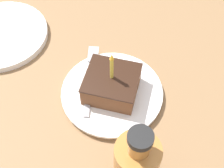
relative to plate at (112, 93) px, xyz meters
name	(u,v)px	position (x,y,z in m)	size (l,w,h in m)	color
ground_plane	(112,107)	(0.01, -0.02, -0.03)	(2.40, 2.40, 0.04)	olive
plate	(112,93)	(0.00, 0.00, 0.00)	(0.22, 0.22, 0.02)	white
cake_slice	(112,84)	(0.00, 0.00, 0.03)	(0.11, 0.10, 0.12)	brown
fork	(91,74)	(-0.06, 0.03, 0.01)	(0.06, 0.19, 0.00)	#B2B2B7
bottle	(136,164)	(0.09, -0.17, 0.06)	(0.08, 0.08, 0.18)	#B27233
side_plate	(1,35)	(-0.31, 0.10, 0.00)	(0.23, 0.23, 0.02)	white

